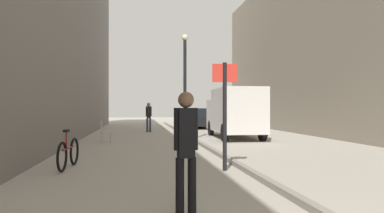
% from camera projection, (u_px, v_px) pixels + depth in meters
% --- Properties ---
extents(ground_plane, '(80.00, 80.00, 0.00)m').
position_uv_depth(ground_plane, '(163.00, 147.00, 13.58)').
color(ground_plane, '#A8A093').
extents(kerb_strip, '(0.16, 40.00, 0.12)m').
position_uv_depth(kerb_strip, '(203.00, 145.00, 13.82)').
color(kerb_strip, gray).
rests_on(kerb_strip, ground_plane).
extents(pedestrian_main_foreground, '(0.35, 0.23, 1.74)m').
position_uv_depth(pedestrian_main_foreground, '(186.00, 144.00, 4.96)').
color(pedestrian_main_foreground, black).
rests_on(pedestrian_main_foreground, ground_plane).
extents(pedestrian_mid_block, '(0.36, 0.24, 1.82)m').
position_uv_depth(pedestrian_mid_block, '(149.00, 115.00, 21.72)').
color(pedestrian_mid_block, '#2D3851').
rests_on(pedestrian_mid_block, ground_plane).
extents(delivery_van, '(2.09, 5.10, 2.43)m').
position_uv_depth(delivery_van, '(235.00, 112.00, 17.44)').
color(delivery_van, silver).
rests_on(delivery_van, ground_plane).
extents(parked_car, '(1.88, 4.22, 1.45)m').
position_uv_depth(parked_car, '(197.00, 118.00, 25.96)').
color(parked_car, black).
rests_on(parked_car, ground_plane).
extents(street_sign_post, '(0.60, 0.10, 2.60)m').
position_uv_depth(street_sign_post, '(225.00, 106.00, 8.51)').
color(street_sign_post, black).
rests_on(street_sign_post, ground_plane).
extents(lamp_post, '(0.28, 0.28, 4.76)m').
position_uv_depth(lamp_post, '(185.00, 80.00, 15.67)').
color(lamp_post, black).
rests_on(lamp_post, ground_plane).
extents(bicycle_leaning, '(0.23, 1.77, 0.98)m').
position_uv_depth(bicycle_leaning, '(68.00, 153.00, 8.79)').
color(bicycle_leaning, black).
rests_on(bicycle_leaning, ground_plane).
extents(cafe_chair_near_window, '(0.47, 0.47, 0.94)m').
position_uv_depth(cafe_chair_near_window, '(104.00, 130.00, 15.26)').
color(cafe_chair_near_window, '#B7B2A8').
rests_on(cafe_chair_near_window, ground_plane).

